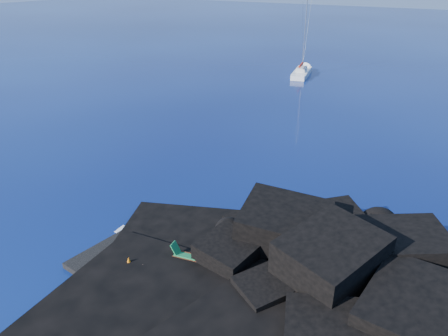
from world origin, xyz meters
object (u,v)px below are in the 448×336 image
at_px(sailboat, 301,75).
at_px(sunbather, 136,265).
at_px(marker_cone, 129,262).
at_px(deck_chair, 187,253).

height_order(sailboat, sunbather, sailboat).
relative_size(sailboat, sunbather, 6.47).
bearing_deg(sailboat, sunbather, -91.06).
bearing_deg(marker_cone, sailboat, 101.84).
distance_m(sunbather, marker_cone, 0.42).
xyz_separation_m(sunbather, marker_cone, (-0.39, -0.11, 0.12)).
distance_m(sailboat, deck_chair, 51.68).
height_order(sunbather, marker_cone, marker_cone).
xyz_separation_m(deck_chair, marker_cone, (-2.50, -2.09, -0.26)).
relative_size(sunbather, marker_cone, 3.01).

